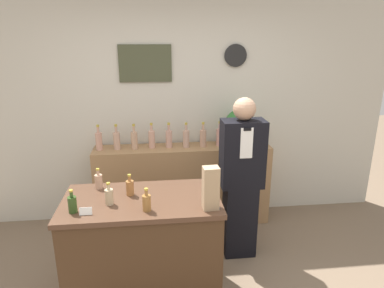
{
  "coord_description": "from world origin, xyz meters",
  "views": [
    {
      "loc": [
        -0.23,
        -1.96,
        2.16
      ],
      "look_at": [
        0.12,
        1.15,
        1.18
      ],
      "focal_mm": 32.0,
      "sensor_mm": 36.0,
      "label": 1
    }
  ],
  "objects_px": {
    "potted_plant": "(239,125)",
    "paper_bag": "(211,188)",
    "tape_dispenser": "(214,206)",
    "shopkeeper": "(241,180)"
  },
  "relations": [
    {
      "from": "shopkeeper",
      "to": "tape_dispenser",
      "type": "distance_m",
      "value": 0.86
    },
    {
      "from": "paper_bag",
      "to": "tape_dispenser",
      "type": "distance_m",
      "value": 0.15
    },
    {
      "from": "shopkeeper",
      "to": "tape_dispenser",
      "type": "height_order",
      "value": "shopkeeper"
    },
    {
      "from": "shopkeeper",
      "to": "potted_plant",
      "type": "xyz_separation_m",
      "value": [
        0.13,
        0.68,
        0.38
      ]
    },
    {
      "from": "potted_plant",
      "to": "paper_bag",
      "type": "bearing_deg",
      "value": -111.56
    },
    {
      "from": "shopkeeper",
      "to": "paper_bag",
      "type": "distance_m",
      "value": 0.9
    },
    {
      "from": "shopkeeper",
      "to": "paper_bag",
      "type": "relative_size",
      "value": 4.92
    },
    {
      "from": "potted_plant",
      "to": "paper_bag",
      "type": "distance_m",
      "value": 1.54
    },
    {
      "from": "potted_plant",
      "to": "tape_dispenser",
      "type": "relative_size",
      "value": 4.68
    },
    {
      "from": "shopkeeper",
      "to": "potted_plant",
      "type": "height_order",
      "value": "shopkeeper"
    }
  ]
}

